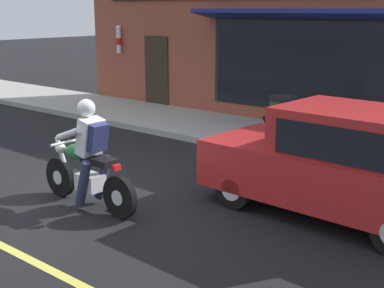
# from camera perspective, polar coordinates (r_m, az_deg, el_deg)

# --- Properties ---
(ground_plane) EXTENTS (80.00, 80.00, 0.00)m
(ground_plane) POSITION_cam_1_polar(r_m,az_deg,el_deg) (8.87, -13.06, -4.96)
(ground_plane) COLOR black
(sidewalk_curb) EXTENTS (2.60, 22.00, 0.14)m
(sidewalk_curb) POSITION_cam_1_polar(r_m,az_deg,el_deg) (14.29, -4.24, 2.92)
(sidewalk_curb) COLOR #9E9B93
(sidewalk_curb) RESTS_ON ground
(storefront_building) EXTENTS (1.25, 11.94, 4.20)m
(storefront_building) POSITION_cam_1_polar(r_m,az_deg,el_deg) (13.80, 7.15, 10.99)
(storefront_building) COLOR brown
(storefront_building) RESTS_ON ground
(motorcycle_with_rider) EXTENTS (0.56, 2.02, 1.62)m
(motorcycle_with_rider) POSITION_cam_1_polar(r_m,az_deg,el_deg) (7.95, -11.01, -1.98)
(motorcycle_with_rider) COLOR black
(motorcycle_with_rider) RESTS_ON ground
(car_hatchback) EXTENTS (1.77, 3.83, 1.57)m
(car_hatchback) POSITION_cam_1_polar(r_m,az_deg,el_deg) (7.71, 15.39, -2.06)
(car_hatchback) COLOR black
(car_hatchback) RESTS_ON ground
(trash_bin) EXTENTS (0.56, 0.56, 0.98)m
(trash_bin) POSITION_cam_1_polar(r_m,az_deg,el_deg) (11.23, 9.58, 2.60)
(trash_bin) COLOR #23512D
(trash_bin) RESTS_ON sidewalk_curb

